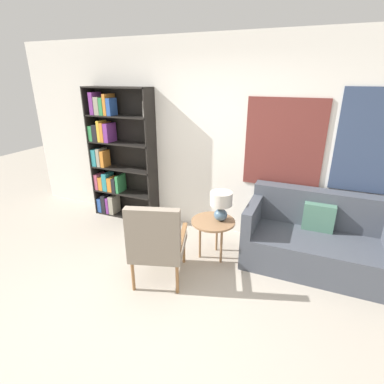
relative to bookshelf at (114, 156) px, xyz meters
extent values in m
plane|color=#B2A899|center=(1.51, -1.85, -1.01)|extent=(14.00, 14.00, 0.00)
cube|color=white|center=(1.51, 0.18, 0.34)|extent=(6.40, 0.06, 2.70)
cube|color=brown|center=(2.54, 0.14, 0.38)|extent=(0.97, 0.02, 1.14)
cube|color=#334260|center=(3.59, 0.14, 0.48)|extent=(0.92, 0.02, 1.20)
cube|color=black|center=(-0.37, 0.00, 0.02)|extent=(0.02, 0.30, 2.04)
cube|color=black|center=(0.69, 0.00, 0.02)|extent=(0.02, 0.30, 2.04)
cube|color=black|center=(0.16, 0.00, 1.03)|extent=(1.07, 0.30, 0.02)
cube|color=black|center=(0.16, 0.00, -1.00)|extent=(1.07, 0.30, 0.02)
cube|color=black|center=(0.16, 0.15, 0.02)|extent=(1.07, 0.01, 2.04)
cube|color=black|center=(0.16, 0.00, -0.59)|extent=(1.07, 0.30, 0.02)
cube|color=#2D56A8|center=(-0.31, -0.02, -0.87)|extent=(0.08, 0.24, 0.24)
cube|color=black|center=(-0.23, -0.04, -0.84)|extent=(0.08, 0.20, 0.30)
cube|color=#7A338C|center=(-0.15, -0.05, -0.85)|extent=(0.05, 0.17, 0.27)
cube|color=gray|center=(-0.07, -0.03, -0.83)|extent=(0.09, 0.21, 0.31)
cube|color=black|center=(0.16, 0.00, -0.19)|extent=(1.07, 0.30, 0.02)
cube|color=#B24C6B|center=(-0.32, -0.02, -0.45)|extent=(0.06, 0.23, 0.26)
cube|color=orange|center=(-0.24, -0.03, -0.47)|extent=(0.08, 0.22, 0.22)
cube|color=teal|center=(-0.15, -0.03, -0.44)|extent=(0.09, 0.22, 0.29)
cube|color=orange|center=(-0.06, -0.04, -0.47)|extent=(0.08, 0.19, 0.23)
cube|color=black|center=(0.02, -0.02, -0.47)|extent=(0.07, 0.24, 0.23)
cube|color=#338C4C|center=(0.09, -0.02, -0.44)|extent=(0.05, 0.23, 0.28)
cube|color=black|center=(0.16, 0.00, 0.22)|extent=(1.07, 0.30, 0.02)
cube|color=teal|center=(-0.31, -0.05, -0.04)|extent=(0.08, 0.18, 0.27)
cube|color=gray|center=(-0.22, -0.03, -0.04)|extent=(0.06, 0.22, 0.28)
cube|color=orange|center=(-0.15, -0.05, -0.05)|extent=(0.06, 0.18, 0.26)
cube|color=black|center=(0.16, 0.00, 0.62)|extent=(1.07, 0.30, 0.02)
cube|color=#338C4C|center=(-0.31, -0.03, 0.34)|extent=(0.07, 0.22, 0.23)
cube|color=black|center=(-0.23, -0.04, 0.35)|extent=(0.09, 0.20, 0.25)
cube|color=gold|center=(-0.15, -0.04, 0.39)|extent=(0.05, 0.19, 0.32)
cube|color=orange|center=(-0.10, -0.02, 0.37)|extent=(0.06, 0.23, 0.29)
cube|color=#7A338C|center=(-0.02, -0.02, 0.37)|extent=(0.08, 0.23, 0.28)
cylinder|color=#194723|center=(-0.31, 0.00, 0.76)|extent=(0.06, 0.06, 0.26)
cube|color=#7A338C|center=(-0.23, -0.02, 0.79)|extent=(0.07, 0.23, 0.32)
cube|color=gray|center=(-0.14, -0.03, 0.76)|extent=(0.09, 0.21, 0.26)
cube|color=#338C4C|center=(-0.06, -0.04, 0.76)|extent=(0.06, 0.19, 0.25)
cube|color=orange|center=(0.01, -0.01, 0.78)|extent=(0.05, 0.25, 0.30)
cube|color=#2D56A8|center=(0.08, -0.05, 0.76)|extent=(0.07, 0.18, 0.25)
cylinder|color=beige|center=(0.62, 0.00, 0.74)|extent=(0.07, 0.07, 0.22)
cylinder|color=olive|center=(1.60, -0.87, -0.83)|extent=(0.04, 0.04, 0.35)
cylinder|color=olive|center=(1.14, -1.01, -0.83)|extent=(0.04, 0.04, 0.35)
cylinder|color=olive|center=(1.77, -1.41, -0.83)|extent=(0.04, 0.04, 0.35)
cylinder|color=olive|center=(1.31, -1.56, -0.83)|extent=(0.04, 0.04, 0.35)
cube|color=gray|center=(1.45, -1.21, -0.61)|extent=(0.73, 0.79, 0.08)
cube|color=gray|center=(1.53, -1.47, -0.30)|extent=(0.57, 0.26, 0.55)
cube|color=olive|center=(1.70, -1.13, -0.47)|extent=(0.22, 0.57, 0.04)
cube|color=olive|center=(1.20, -1.29, -0.47)|extent=(0.22, 0.57, 0.04)
cube|color=#474C56|center=(3.08, -0.33, -0.80)|extent=(1.63, 0.86, 0.41)
cube|color=#474C56|center=(3.08, 0.00, -0.36)|extent=(1.63, 0.20, 0.47)
cube|color=#474C56|center=(2.32, -0.33, -0.43)|extent=(0.12, 0.86, 0.33)
cube|color=#4C7A66|center=(3.08, -0.15, -0.42)|extent=(0.36, 0.12, 0.34)
cylinder|color=#99704C|center=(1.88, -0.60, -0.50)|extent=(0.54, 0.54, 0.02)
cylinder|color=#99704C|center=(1.88, -0.44, -0.76)|extent=(0.03, 0.03, 0.49)
cylinder|color=#99704C|center=(1.74, -0.69, -0.76)|extent=(0.03, 0.03, 0.49)
cylinder|color=#99704C|center=(2.02, -0.69, -0.76)|extent=(0.03, 0.03, 0.49)
ellipsoid|color=slate|center=(1.96, -0.56, -0.42)|extent=(0.17, 0.17, 0.15)
cylinder|color=tan|center=(1.96, -0.56, -0.31)|extent=(0.02, 0.02, 0.06)
cylinder|color=beige|center=(1.96, -0.56, -0.20)|extent=(0.27, 0.27, 0.16)
camera|label=1|loc=(2.94, -3.76, 1.19)|focal=28.00mm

